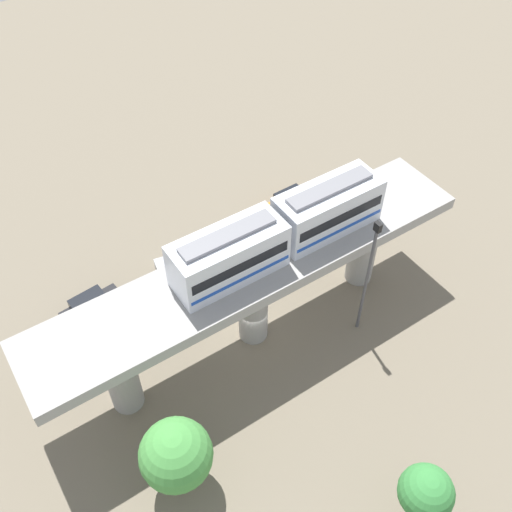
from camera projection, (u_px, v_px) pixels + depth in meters
ground_plane at (253, 333)px, 39.32m from camera, size 120.00×120.00×0.00m
viaduct at (253, 281)px, 35.40m from camera, size 5.20×28.00×7.05m
train at (280, 231)px, 33.74m from camera, size 2.64×13.55×3.24m
parked_car_silver at (185, 262)px, 42.69m from camera, size 2.56×4.47×1.76m
parked_car_black at (93, 308)px, 39.80m from camera, size 2.20×4.36×1.76m
parked_car_orange at (292, 203)px, 47.05m from camera, size 1.89×4.24×1.76m
tree_near_viaduct at (176, 455)px, 29.98m from camera, size 3.86×3.86×5.38m
tree_mid_lot at (426, 492)px, 29.04m from camera, size 2.82×2.82×4.51m
signal_post at (368, 274)px, 35.80m from camera, size 0.44×0.28×9.65m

